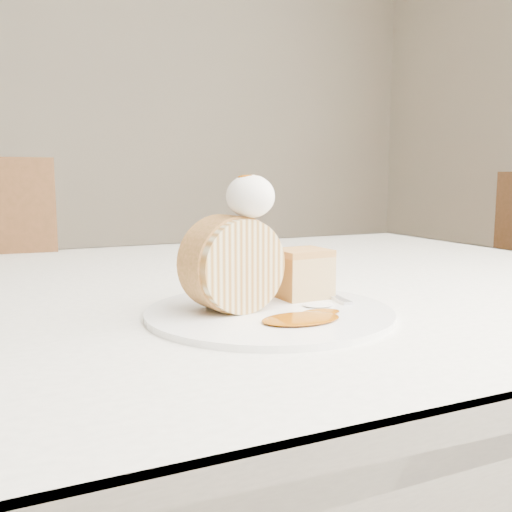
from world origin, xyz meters
name	(u,v)px	position (x,y,z in m)	size (l,w,h in m)	color
table	(163,355)	(0.00, 0.20, 0.66)	(1.40, 0.90, 0.75)	white
plate	(269,312)	(0.06, 0.01, 0.75)	(0.25, 0.25, 0.01)	white
roulade_slice	(232,264)	(0.03, 0.02, 0.80)	(0.09, 0.09, 0.05)	beige
cake_chunk	(302,276)	(0.12, 0.05, 0.78)	(0.06, 0.05, 0.05)	#CA854C
whipped_cream	(250,196)	(0.04, 0.01, 0.87)	(0.05, 0.05, 0.04)	white
caramel_drizzle	(249,172)	(0.04, 0.01, 0.89)	(0.02, 0.02, 0.01)	#8F4505
caramel_pool	(301,319)	(0.07, -0.04, 0.76)	(0.08, 0.05, 0.00)	#8F4505
fork	(327,294)	(0.15, 0.04, 0.76)	(0.02, 0.15, 0.00)	silver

